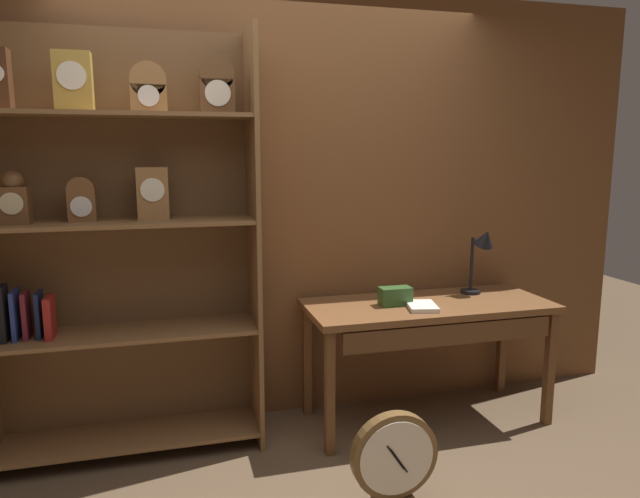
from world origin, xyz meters
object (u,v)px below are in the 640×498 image
at_px(workbench, 430,317).
at_px(open_repair_manual, 422,306).
at_px(bookshelf, 118,237).
at_px(round_clock_large, 394,458).
at_px(toolbox_small, 395,296).
at_px(desk_lamp, 482,249).

height_order(workbench, open_repair_manual, open_repair_manual).
xyz_separation_m(bookshelf, workbench, (1.76, -0.12, -0.54)).
height_order(bookshelf, workbench, bookshelf).
distance_m(workbench, round_clock_large, 1.01).
height_order(bookshelf, open_repair_manual, bookshelf).
xyz_separation_m(bookshelf, toolbox_small, (1.54, -0.10, -0.40)).
distance_m(desk_lamp, toolbox_small, 0.68).
xyz_separation_m(workbench, open_repair_manual, (-0.09, -0.08, 0.10)).
height_order(bookshelf, toolbox_small, bookshelf).
xyz_separation_m(toolbox_small, round_clock_large, (-0.31, -0.77, -0.57)).
xyz_separation_m(bookshelf, round_clock_large, (1.23, -0.87, -0.97)).
xyz_separation_m(open_repair_manual, round_clock_large, (-0.43, -0.67, -0.53)).
distance_m(bookshelf, round_clock_large, 1.79).
height_order(bookshelf, desk_lamp, bookshelf).
bearing_deg(desk_lamp, bookshelf, -179.80).
bearing_deg(bookshelf, toolbox_small, -3.64).
bearing_deg(toolbox_small, open_repair_manual, -41.63).
distance_m(open_repair_manual, round_clock_large, 0.95).
relative_size(workbench, desk_lamp, 3.40).
xyz_separation_m(toolbox_small, open_repair_manual, (0.12, -0.11, -0.04)).
bearing_deg(toolbox_small, desk_lamp, 9.57).
bearing_deg(open_repair_manual, round_clock_large, -110.49).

